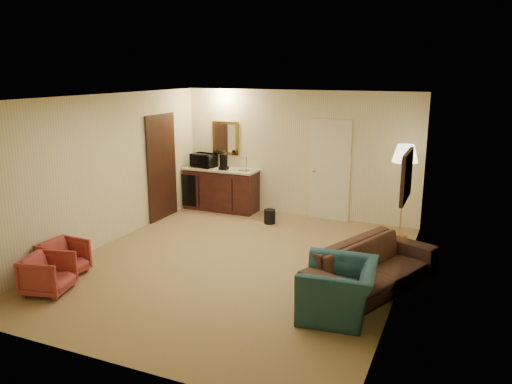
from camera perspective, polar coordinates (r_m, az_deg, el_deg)
ground at (r=7.99m, az=-2.35°, el=-8.19°), size 6.00×6.00×0.00m
room_walls at (r=8.25m, az=-0.75°, el=4.92°), size 5.02×6.01×2.61m
wetbar_cabinet at (r=10.88m, az=-4.00°, el=0.32°), size 1.64×0.58×0.92m
sofa at (r=7.17m, az=13.23°, el=-7.48°), size 1.44×2.29×0.86m
teal_armchair at (r=6.35m, az=9.40°, el=-9.98°), size 0.78×1.10×0.90m
rose_chair_near at (r=7.99m, az=-21.14°, el=-6.90°), size 0.56×0.59×0.59m
rose_chair_far at (r=7.47m, az=-22.69°, el=-8.47°), size 0.67×0.69×0.59m
coffee_table at (r=7.14m, az=9.80°, el=-9.37°), size 0.80×0.62×0.41m
floor_lamp at (r=9.37m, az=16.41°, el=0.08°), size 0.60×0.60×1.72m
waste_bin at (r=9.96m, az=1.57°, el=-2.82°), size 0.27×0.27×0.28m
microwave at (r=10.96m, az=-5.99°, el=3.79°), size 0.57×0.38×0.36m
coffee_maker at (r=10.63m, az=-3.72°, el=3.44°), size 0.21×0.21×0.33m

